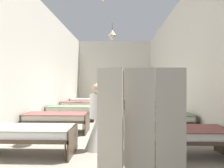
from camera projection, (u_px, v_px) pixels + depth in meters
ground_plane at (111, 122)px, 7.93m from camera, size 5.83×14.17×0.10m
room_shell at (112, 65)px, 9.13m from camera, size 5.63×13.77×4.60m
bed_left_row_0 at (29, 133)px, 4.18m from camera, size 1.90×0.84×0.57m
bed_right_row_0 at (180, 135)px, 4.08m from camera, size 1.90×0.84×0.57m
bed_left_row_1 at (57, 118)px, 6.08m from camera, size 1.90×0.84×0.57m
bed_right_row_1 at (160, 118)px, 5.97m from camera, size 1.90×0.84×0.57m
bed_left_row_2 at (71, 109)px, 7.98m from camera, size 1.90×0.84×0.57m
bed_right_row_2 at (150, 110)px, 7.87m from camera, size 1.90×0.84×0.57m
bed_left_row_3 at (81, 104)px, 9.87m from camera, size 1.90×0.84×0.57m
bed_right_row_3 at (144, 105)px, 9.77m from camera, size 1.90×0.84×0.57m
bed_left_row_4 at (87, 101)px, 11.77m from camera, size 1.90×0.84×0.57m
bed_right_row_4 at (140, 101)px, 11.67m from camera, size 1.90×0.84×0.57m
nurse_near_aisle at (118, 100)px, 11.08m from camera, size 0.52×0.52×1.49m
nurse_mid_aisle at (96, 126)px, 4.49m from camera, size 0.52×0.52×1.49m
potted_plant at (117, 95)px, 11.36m from camera, size 0.59×0.59×1.29m
privacy_screen at (140, 129)px, 2.78m from camera, size 1.24×0.25×1.70m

